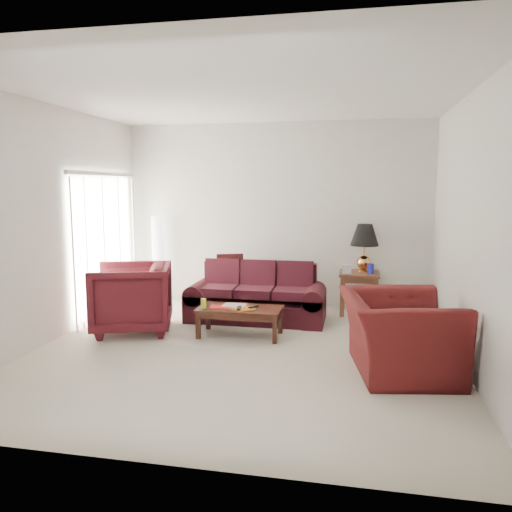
# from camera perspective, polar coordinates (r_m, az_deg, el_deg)

# --- Properties ---
(floor) EXTENTS (5.00, 5.00, 0.00)m
(floor) POSITION_cam_1_polar(r_m,az_deg,el_deg) (6.11, -1.60, -10.91)
(floor) COLOR beige
(floor) RESTS_ON ground
(blinds) EXTENTS (0.10, 2.00, 2.16)m
(blinds) POSITION_cam_1_polar(r_m,az_deg,el_deg) (7.92, -16.77, 1.14)
(blinds) COLOR silver
(blinds) RESTS_ON ground
(sofa) EXTENTS (2.07, 0.99, 0.83)m
(sofa) POSITION_cam_1_polar(r_m,az_deg,el_deg) (7.38, 0.01, -4.25)
(sofa) COLOR black
(sofa) RESTS_ON ground
(throw_pillow) EXTENTS (0.47, 0.34, 0.44)m
(throw_pillow) POSITION_cam_1_polar(r_m,az_deg,el_deg) (8.08, -2.98, -1.27)
(throw_pillow) COLOR black
(throw_pillow) RESTS_ON sofa
(end_table) EXTENTS (0.62, 0.62, 0.66)m
(end_table) POSITION_cam_1_polar(r_m,az_deg,el_deg) (7.95, 11.66, -4.15)
(end_table) COLOR #57231E
(end_table) RESTS_ON ground
(table_lamp) EXTENTS (0.53, 0.53, 0.74)m
(table_lamp) POSITION_cam_1_polar(r_m,az_deg,el_deg) (7.90, 12.26, 0.90)
(table_lamp) COLOR #C6813E
(table_lamp) RESTS_ON end_table
(clock) EXTENTS (0.14, 0.05, 0.14)m
(clock) POSITION_cam_1_polar(r_m,az_deg,el_deg) (7.71, 10.35, -1.49)
(clock) COLOR #B7B7BC
(clock) RESTS_ON end_table
(blue_canister) EXTENTS (0.11, 0.11, 0.15)m
(blue_canister) POSITION_cam_1_polar(r_m,az_deg,el_deg) (7.76, 12.96, -1.44)
(blue_canister) COLOR #161792
(blue_canister) RESTS_ON end_table
(picture_frame) EXTENTS (0.14, 0.18, 0.06)m
(picture_frame) POSITION_cam_1_polar(r_m,az_deg,el_deg) (8.04, 10.67, -0.96)
(picture_frame) COLOR silver
(picture_frame) RESTS_ON end_table
(floor_lamp) EXTENTS (0.28, 0.28, 1.50)m
(floor_lamp) POSITION_cam_1_polar(r_m,az_deg,el_deg) (8.57, -11.08, -0.40)
(floor_lamp) COLOR silver
(floor_lamp) RESTS_ON ground
(armchair_left) EXTENTS (1.29, 1.27, 0.94)m
(armchair_left) POSITION_cam_1_polar(r_m,az_deg,el_deg) (7.02, -14.02, -4.65)
(armchair_left) COLOR #410F16
(armchair_left) RESTS_ON ground
(armchair_right) EXTENTS (1.32, 1.46, 0.83)m
(armchair_right) POSITION_cam_1_polar(r_m,az_deg,el_deg) (5.58, 15.98, -8.59)
(armchair_right) COLOR #430F10
(armchair_right) RESTS_ON ground
(coffee_table) EXTENTS (1.19, 0.76, 0.39)m
(coffee_table) POSITION_cam_1_polar(r_m,az_deg,el_deg) (6.67, -1.85, -7.53)
(coffee_table) COLOR black
(coffee_table) RESTS_ON ground
(magazine_red) EXTENTS (0.29, 0.24, 0.01)m
(magazine_red) POSITION_cam_1_polar(r_m,az_deg,el_deg) (6.63, -4.10, -5.85)
(magazine_red) COLOR #B11811
(magazine_red) RESTS_ON coffee_table
(magazine_white) EXTENTS (0.31, 0.23, 0.02)m
(magazine_white) POSITION_cam_1_polar(r_m,az_deg,el_deg) (6.71, -2.50, -5.67)
(magazine_white) COLOR beige
(magazine_white) RESTS_ON coffee_table
(magazine_orange) EXTENTS (0.31, 0.31, 0.01)m
(magazine_orange) POSITION_cam_1_polar(r_m,az_deg,el_deg) (6.53, -1.42, -6.05)
(magazine_orange) COLOR orange
(magazine_orange) RESTS_ON coffee_table
(remote_a) EXTENTS (0.08, 0.19, 0.02)m
(remote_a) POSITION_cam_1_polar(r_m,az_deg,el_deg) (6.48, -1.94, -5.98)
(remote_a) COLOR black
(remote_a) RESTS_ON coffee_table
(remote_b) EXTENTS (0.12, 0.17, 0.02)m
(remote_b) POSITION_cam_1_polar(r_m,az_deg,el_deg) (6.56, -0.29, -5.80)
(remote_b) COLOR black
(remote_b) RESTS_ON coffee_table
(yellow_glass) EXTENTS (0.08, 0.08, 0.13)m
(yellow_glass) POSITION_cam_1_polar(r_m,az_deg,el_deg) (6.61, -6.00, -5.42)
(yellow_glass) COLOR gold
(yellow_glass) RESTS_ON coffee_table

